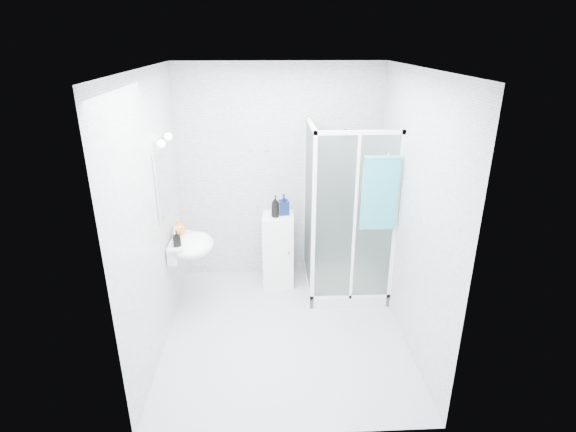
{
  "coord_description": "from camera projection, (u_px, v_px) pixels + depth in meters",
  "views": [
    {
      "loc": [
        -0.16,
        -3.87,
        2.85
      ],
      "look_at": [
        0.05,
        0.35,
        1.15
      ],
      "focal_mm": 28.0,
      "sensor_mm": 36.0,
      "label": 1
    }
  ],
  "objects": [
    {
      "name": "shower_enclosure",
      "position": [
        339.0,
        258.0,
        5.23
      ],
      "size": [
        0.9,
        0.95,
        2.0
      ],
      "color": "silver",
      "rests_on": "ground"
    },
    {
      "name": "mirror",
      "position": [
        164.0,
        182.0,
        4.46
      ],
      "size": [
        0.02,
        0.6,
        0.7
      ],
      "primitive_type": "cube",
      "color": "white",
      "rests_on": "room"
    },
    {
      "name": "shampoo_bottle_b",
      "position": [
        284.0,
        204.0,
        5.26
      ],
      "size": [
        0.13,
        0.13,
        0.25
      ],
      "primitive_type": "imported",
      "rotation": [
        0.0,
        0.0,
        0.14
      ],
      "color": "#0C1B48",
      "rests_on": "storage_cabinet"
    },
    {
      "name": "soap_dispenser_black",
      "position": [
        177.0,
        238.0,
        4.54
      ],
      "size": [
        0.09,
        0.09,
        0.17
      ],
      "primitive_type": "imported",
      "rotation": [
        0.0,
        0.0,
        0.18
      ],
      "color": "black",
      "rests_on": "wall_basin"
    },
    {
      "name": "shampoo_bottle_a",
      "position": [
        275.0,
        206.0,
        5.18
      ],
      "size": [
        0.1,
        0.1,
        0.26
      ],
      "primitive_type": "imported",
      "rotation": [
        0.0,
        0.0,
        0.02
      ],
      "color": "black",
      "rests_on": "storage_cabinet"
    },
    {
      "name": "hand_towel",
      "position": [
        380.0,
        191.0,
        4.52
      ],
      "size": [
        0.36,
        0.05,
        0.78
      ],
      "color": "teal",
      "rests_on": "shower_enclosure"
    },
    {
      "name": "room",
      "position": [
        284.0,
        215.0,
        4.17
      ],
      "size": [
        2.4,
        2.6,
        2.6
      ],
      "color": "silver",
      "rests_on": "ground"
    },
    {
      "name": "wall_hooks",
      "position": [
        258.0,
        150.0,
        5.21
      ],
      "size": [
        0.23,
        0.06,
        0.03
      ],
      "color": "silver",
      "rests_on": "room"
    },
    {
      "name": "soap_dispenser_orange",
      "position": [
        179.0,
        227.0,
        4.79
      ],
      "size": [
        0.16,
        0.16,
        0.18
      ],
      "primitive_type": "imported",
      "rotation": [
        0.0,
        0.0,
        -0.16
      ],
      "color": "orange",
      "rests_on": "wall_basin"
    },
    {
      "name": "storage_cabinet",
      "position": [
        278.0,
        250.0,
        5.43
      ],
      "size": [
        0.39,
        0.4,
        0.89
      ],
      "rotation": [
        0.0,
        0.0,
        -0.05
      ],
      "color": "white",
      "rests_on": "ground"
    },
    {
      "name": "vanity_lights",
      "position": [
        164.0,
        140.0,
        4.31
      ],
      "size": [
        0.1,
        0.4,
        0.08
      ],
      "color": "silver",
      "rests_on": "room"
    },
    {
      "name": "wall_basin",
      "position": [
        190.0,
        245.0,
        4.73
      ],
      "size": [
        0.46,
        0.56,
        0.35
      ],
      "color": "silver",
      "rests_on": "ground"
    }
  ]
}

